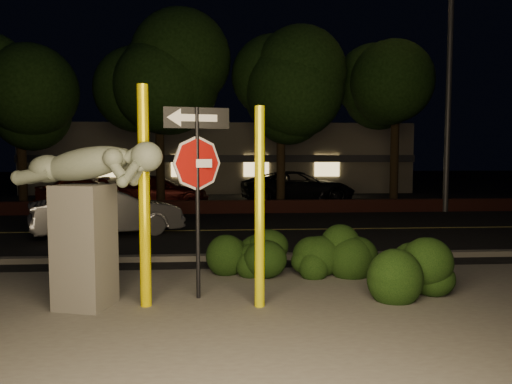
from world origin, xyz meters
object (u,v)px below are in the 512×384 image
(silver_sedan, at_px, (108,212))
(yellow_pole_right, at_px, (260,208))
(yellow_pole_left, at_px, (144,197))
(parked_car_darkred, at_px, (156,191))
(sculpture, at_px, (86,206))
(streetlight, at_px, (444,43))
(signpost, at_px, (197,164))
(parked_car_dark, at_px, (298,187))
(parked_car_red, at_px, (86,192))

(silver_sedan, bearing_deg, yellow_pole_right, -173.70)
(yellow_pole_left, height_order, parked_car_darkred, yellow_pole_left)
(yellow_pole_left, bearing_deg, sculpture, 178.28)
(yellow_pole_right, height_order, streetlight, streetlight)
(parked_car_darkred, bearing_deg, sculpture, 176.81)
(yellow_pole_right, distance_m, signpost, 1.24)
(yellow_pole_right, distance_m, parked_car_dark, 15.95)
(signpost, bearing_deg, yellow_pole_right, -40.96)
(signpost, bearing_deg, parked_car_red, 98.34)
(signpost, xyz_separation_m, sculpture, (-1.62, -0.32, -0.62))
(signpost, relative_size, sculpture, 1.22)
(streetlight, bearing_deg, sculpture, -138.01)
(streetlight, distance_m, silver_sedan, 13.96)
(streetlight, xyz_separation_m, silver_sedan, (-11.76, -4.76, -5.84))
(yellow_pole_left, distance_m, signpost, 0.98)
(yellow_pole_left, xyz_separation_m, parked_car_dark, (4.75, 15.49, -0.93))
(yellow_pole_left, relative_size, silver_sedan, 0.81)
(yellow_pole_left, relative_size, parked_car_dark, 0.63)
(yellow_pole_right, relative_size, silver_sedan, 0.73)
(streetlight, height_order, silver_sedan, streetlight)
(parked_car_dark, bearing_deg, signpost, 159.22)
(sculpture, height_order, silver_sedan, sculpture)
(yellow_pole_left, bearing_deg, signpost, 24.48)
(yellow_pole_left, distance_m, yellow_pole_right, 1.72)
(sculpture, xyz_separation_m, parked_car_red, (-3.65, 13.85, -0.86))
(streetlight, bearing_deg, yellow_pole_left, -135.55)
(signpost, bearing_deg, streetlight, 38.12)
(parked_car_dark, bearing_deg, parked_car_red, 93.86)
(yellow_pole_left, relative_size, signpost, 1.10)
(yellow_pole_left, relative_size, streetlight, 0.30)
(sculpture, relative_size, streetlight, 0.23)
(silver_sedan, height_order, parked_car_red, silver_sedan)
(signpost, distance_m, silver_sedan, 7.09)
(yellow_pole_left, xyz_separation_m, sculpture, (-0.85, 0.03, -0.13))
(silver_sedan, relative_size, parked_car_darkred, 0.89)
(parked_car_darkred, relative_size, parked_car_dark, 0.87)
(sculpture, bearing_deg, signpost, 26.74)
(yellow_pole_right, xyz_separation_m, streetlight, (8.03, 11.60, 5.01))
(signpost, distance_m, parked_car_darkred, 14.26)
(yellow_pole_right, bearing_deg, parked_car_dark, 78.97)
(sculpture, bearing_deg, parked_car_dark, 85.50)
(yellow_pole_right, xyz_separation_m, parked_car_red, (-6.21, 14.02, -0.83))
(signpost, xyz_separation_m, streetlight, (8.96, 11.10, 4.37))
(yellow_pole_right, xyz_separation_m, silver_sedan, (-3.73, 6.84, -0.83))
(yellow_pole_left, xyz_separation_m, silver_sedan, (-2.03, 6.69, -0.98))
(sculpture, distance_m, parked_car_red, 14.35)
(streetlight, distance_m, parked_car_red, 15.58)
(silver_sedan, bearing_deg, parked_car_red, -3.26)
(sculpture, bearing_deg, yellow_pole_right, 11.57)
(streetlight, bearing_deg, yellow_pole_right, -129.89)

